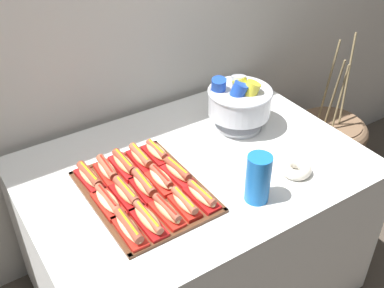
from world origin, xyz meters
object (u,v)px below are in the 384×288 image
(hot_dog_5, at_px, (108,201))
(hot_dog_2, at_px, (167,211))
(hot_dog_6, at_px, (126,193))
(floor_vase, at_px, (325,156))
(serving_tray, at_px, (145,192))
(hot_dog_11, at_px, (107,170))
(hot_dog_1, at_px, (148,220))
(hot_dog_8, at_px, (161,179))
(cup_stack, at_px, (258,178))
(donut, at_px, (296,169))
(buffet_table, at_px, (194,228))
(hot_dog_14, at_px, (157,152))
(hot_dog_12, at_px, (124,164))
(hot_dog_13, at_px, (141,158))
(hot_dog_0, at_px, (129,228))
(hot_dog_3, at_px, (185,203))
(hot_dog_10, at_px, (90,177))
(punch_bowl, at_px, (239,101))
(hot_dog_9, at_px, (178,172))
(hot_dog_4, at_px, (202,196))
(hot_dog_7, at_px, (144,185))

(hot_dog_5, bearing_deg, hot_dog_2, -47.05)
(hot_dog_6, bearing_deg, hot_dog_5, -179.32)
(floor_vase, relative_size, hot_dog_5, 5.82)
(serving_tray, relative_size, hot_dog_11, 3.25)
(hot_dog_1, xyz_separation_m, hot_dog_8, (0.15, 0.17, 0.00))
(hot_dog_6, xyz_separation_m, cup_stack, (0.41, -0.26, 0.06))
(donut, bearing_deg, buffet_table, 138.70)
(hot_dog_11, height_order, hot_dog_14, hot_dog_11)
(floor_vase, xyz_separation_m, donut, (-0.80, -0.49, 0.57))
(hot_dog_8, distance_m, hot_dog_12, 0.18)
(hot_dog_13, bearing_deg, serving_tray, -113.77)
(hot_dog_0, height_order, hot_dog_6, same)
(hot_dog_5, bearing_deg, hot_dog_3, -35.58)
(floor_vase, bearing_deg, hot_dog_10, -176.24)
(buffet_table, height_order, punch_bowl, punch_bowl)
(punch_bowl, bearing_deg, hot_dog_9, -157.70)
(serving_tray, distance_m, hot_dog_8, 0.08)
(hot_dog_6, height_order, hot_dog_13, hot_dog_6)
(punch_bowl, distance_m, donut, 0.42)
(hot_dog_6, bearing_deg, hot_dog_1, -89.32)
(hot_dog_2, relative_size, hot_dog_8, 1.06)
(hot_dog_4, xyz_separation_m, hot_dog_12, (-0.15, 0.33, 0.00))
(hot_dog_9, height_order, hot_dog_11, hot_dog_9)
(hot_dog_11, xyz_separation_m, punch_bowl, (0.66, 0.01, 0.10))
(hot_dog_0, distance_m, hot_dog_8, 0.28)
(hot_dog_9, height_order, cup_stack, cup_stack)
(hot_dog_7, bearing_deg, hot_dog_12, 90.68)
(hot_dog_14, bearing_deg, hot_dog_9, -89.32)
(hot_dog_9, bearing_deg, hot_dog_2, -131.60)
(hot_dog_7, height_order, hot_dog_9, hot_dog_7)
(hot_dog_1, height_order, hot_dog_12, hot_dog_12)
(hot_dog_11, bearing_deg, hot_dog_9, -35.58)
(hot_dog_9, relative_size, hot_dog_12, 0.92)
(hot_dog_2, height_order, cup_stack, cup_stack)
(hot_dog_0, bearing_deg, hot_dog_12, 66.23)
(hot_dog_3, relative_size, hot_dog_14, 0.97)
(hot_dog_6, bearing_deg, hot_dog_9, 0.68)
(hot_dog_4, bearing_deg, punch_bowl, 38.50)
(hot_dog_5, relative_size, cup_stack, 0.89)
(floor_vase, bearing_deg, hot_dog_4, -160.61)
(hot_dog_7, height_order, hot_dog_14, hot_dog_7)
(donut, bearing_deg, hot_dog_9, 151.42)
(hot_dog_9, bearing_deg, punch_bowl, 22.30)
(serving_tray, relative_size, hot_dog_1, 2.89)
(hot_dog_13, bearing_deg, hot_dog_12, -179.32)
(hot_dog_12, xyz_separation_m, punch_bowl, (0.58, 0.01, 0.10))
(floor_vase, bearing_deg, hot_dog_1, -163.38)
(hot_dog_10, height_order, hot_dog_11, hot_dog_11)
(hot_dog_4, height_order, hot_dog_6, hot_dog_6)
(hot_dog_0, height_order, donut, hot_dog_0)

